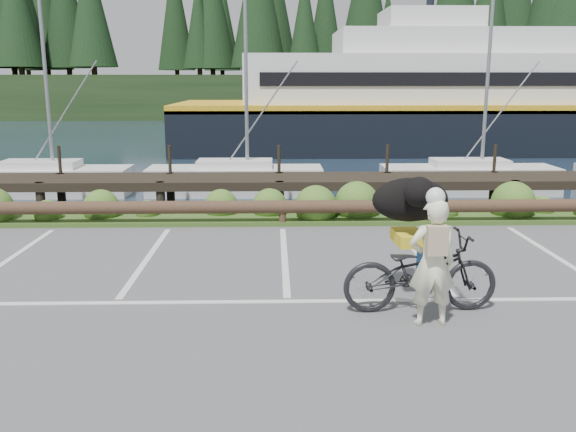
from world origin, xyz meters
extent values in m
plane|color=#4F4F51|center=(0.00, 0.00, 0.00)|extent=(72.00, 72.00, 0.00)
plane|color=#172537|center=(0.00, 48.00, -1.20)|extent=(160.00, 160.00, 0.00)
cube|color=#3D5B21|center=(0.00, 5.30, 0.05)|extent=(34.00, 1.60, 0.10)
imported|color=black|center=(1.92, -0.81, 0.59)|extent=(2.28, 0.87, 1.18)
imported|color=white|center=(1.94, -1.33, 0.89)|extent=(0.66, 0.45, 1.78)
ellipsoid|color=black|center=(1.89, -0.09, 1.52)|extent=(0.62, 1.19, 0.68)
camera|label=1|loc=(-0.20, -9.19, 3.29)|focal=38.00mm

